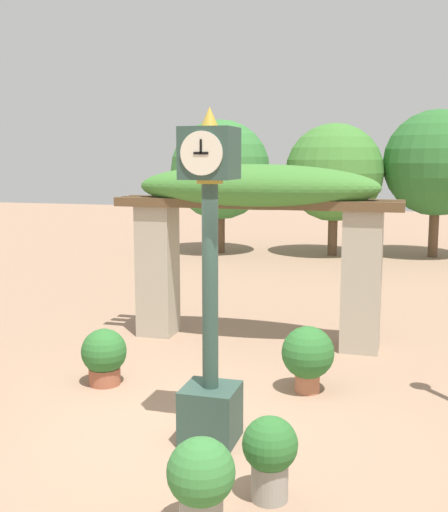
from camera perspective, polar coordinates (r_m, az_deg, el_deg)
name	(u,v)px	position (r m, az deg, el deg)	size (l,w,h in m)	color
ground_plane	(182,427)	(7.22, -3.76, -14.94)	(60.00, 60.00, 0.00)	#9E7A60
pedestal_clock	(210,300)	(6.43, -1.23, -3.94)	(0.55, 0.56, 3.38)	#2D473D
pergola	(256,214)	(9.94, 2.82, 3.74)	(4.45, 1.17, 2.80)	#A89E89
potted_plant_near_left	(308,355)	(8.10, 7.46, -8.71)	(0.65, 0.65, 0.84)	#B26B4C
potted_plant_near_right	(270,453)	(5.69, 4.10, -17.05)	(0.48, 0.48, 0.74)	gray
potted_plant_far_left	(104,355)	(8.47, -10.61, -8.66)	(0.58, 0.58, 0.73)	#9E563D
potted_plant_far_right	(201,480)	(5.26, -2.06, -19.26)	(0.54, 0.54, 0.76)	gray
tree_line	(331,168)	(19.32, 9.47, 7.69)	(9.28, 3.94, 4.27)	brown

